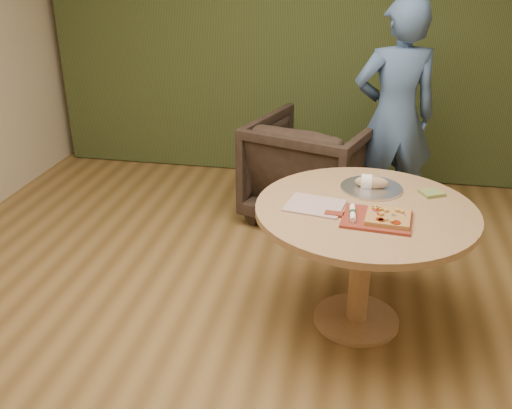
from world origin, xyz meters
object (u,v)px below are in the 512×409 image
at_px(serving_tray, 371,188).
at_px(pizza_paddle, 375,219).
at_px(bread_roll, 370,182).
at_px(armchair, 313,164).
at_px(pedestal_table, 364,230).
at_px(person_standing, 394,118).
at_px(cutlery_roll, 353,213).
at_px(flatbread_pizza, 388,217).

bearing_deg(serving_tray, pizza_paddle, -86.91).
bearing_deg(bread_roll, armchair, 111.07).
relative_size(pizza_paddle, serving_tray, 1.29).
height_order(pedestal_table, pizza_paddle, pizza_paddle).
height_order(pizza_paddle, serving_tray, serving_tray).
distance_m(pedestal_table, bread_roll, 0.31).
bearing_deg(person_standing, pizza_paddle, 70.76).
height_order(pedestal_table, armchair, armchair).
relative_size(pedestal_table, armchair, 1.32).
relative_size(pizza_paddle, cutlery_roll, 2.30).
distance_m(pedestal_table, person_standing, 1.41).
bearing_deg(person_standing, flatbread_pizza, 73.15).
xyz_separation_m(bread_roll, person_standing, (0.16, 1.12, 0.07)).
bearing_deg(armchair, serving_tray, 129.79).
relative_size(cutlery_roll, person_standing, 0.11).
bearing_deg(armchair, flatbread_pizza, 127.32).
xyz_separation_m(pedestal_table, serving_tray, (0.02, 0.25, 0.15)).
xyz_separation_m(cutlery_roll, serving_tray, (0.09, 0.40, -0.02)).
xyz_separation_m(cutlery_roll, bread_roll, (0.08, 0.40, 0.01)).
bearing_deg(armchair, cutlery_roll, 121.19).
height_order(cutlery_roll, serving_tray, cutlery_roll).
height_order(flatbread_pizza, cutlery_roll, flatbread_pizza).
xyz_separation_m(pedestal_table, pizza_paddle, (0.05, -0.15, 0.15)).
distance_m(cutlery_roll, bread_roll, 0.41).
bearing_deg(person_standing, serving_tray, 67.95).
distance_m(bread_roll, armchair, 1.25).
bearing_deg(cutlery_roll, armchair, 99.46).
bearing_deg(person_standing, armchair, -14.16).
height_order(serving_tray, person_standing, person_standing).
distance_m(pedestal_table, flatbread_pizza, 0.25).
relative_size(serving_tray, person_standing, 0.21).
height_order(flatbread_pizza, person_standing, person_standing).
relative_size(bread_roll, armchair, 0.21).
distance_m(armchair, person_standing, 0.72).
xyz_separation_m(pizza_paddle, serving_tray, (-0.02, 0.41, -0.00)).
distance_m(pizza_paddle, serving_tray, 0.41).
xyz_separation_m(pedestal_table, flatbread_pizza, (0.11, -0.15, 0.17)).
bearing_deg(pedestal_table, pizza_paddle, -73.18).
xyz_separation_m(serving_tray, armchair, (-0.44, 1.12, -0.30)).
distance_m(bread_roll, person_standing, 1.14).
height_order(pedestal_table, bread_roll, bread_roll).
bearing_deg(pizza_paddle, bread_roll, 99.53).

